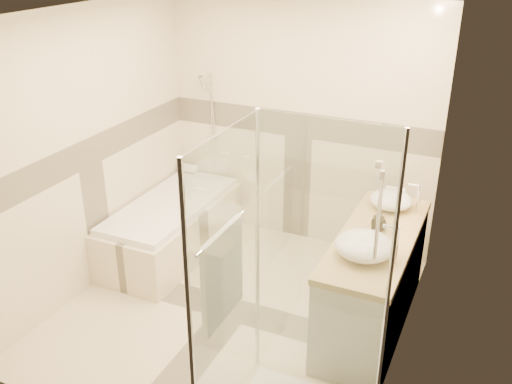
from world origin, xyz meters
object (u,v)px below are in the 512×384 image
at_px(shower_enclosure, 281,360).
at_px(amenity_bottle_b, 379,221).
at_px(vanity, 373,281).
at_px(bathtub, 172,224).
at_px(amenity_bottle_a, 378,221).
at_px(vessel_sink_far, 364,246).
at_px(vessel_sink_near, 391,200).

bearing_deg(shower_enclosure, amenity_bottle_b, 78.73).
height_order(vanity, shower_enclosure, shower_enclosure).
distance_m(bathtub, amenity_bottle_a, 2.24).
height_order(vessel_sink_far, amenity_bottle_a, amenity_bottle_a).
xyz_separation_m(vessel_sink_near, amenity_bottle_b, (0.00, -0.44, 0.01)).
bearing_deg(vanity, vessel_sink_far, -93.27).
bearing_deg(amenity_bottle_b, vanity, -78.48).
xyz_separation_m(bathtub, vessel_sink_far, (2.13, -0.70, 0.63)).
bearing_deg(vanity, bathtub, 170.75).
bearing_deg(bathtub, shower_enclosure, -41.10).
bearing_deg(amenity_bottle_b, amenity_bottle_a, -90.00).
bearing_deg(amenity_bottle_a, amenity_bottle_b, 90.00).
xyz_separation_m(vanity, amenity_bottle_b, (-0.02, 0.10, 0.50)).
bearing_deg(amenity_bottle_b, bathtub, 173.25).
height_order(amenity_bottle_a, amenity_bottle_b, amenity_bottle_a).
xyz_separation_m(bathtub, vanity, (2.15, -0.35, 0.12)).
distance_m(vessel_sink_far, amenity_bottle_a, 0.41).
relative_size(vessel_sink_near, amenity_bottle_b, 2.29).
relative_size(bathtub, amenity_bottle_a, 9.36).
relative_size(amenity_bottle_a, amenity_bottle_b, 1.15).
relative_size(vessel_sink_near, amenity_bottle_a, 1.99).
xyz_separation_m(shower_enclosure, amenity_bottle_a, (0.27, 1.33, 0.44)).
relative_size(vessel_sink_far, amenity_bottle_b, 2.76).
bearing_deg(bathtub, vessel_sink_far, -18.19).
bearing_deg(amenity_bottle_a, vanity, -72.37).
relative_size(vanity, amenity_bottle_b, 10.26).
xyz_separation_m(bathtub, vessel_sink_near, (2.13, 0.19, 0.62)).
distance_m(vanity, amenity_bottle_b, 0.51).
distance_m(shower_enclosure, vessel_sink_far, 1.05).
height_order(bathtub, amenity_bottle_b, amenity_bottle_b).
distance_m(bathtub, vessel_sink_near, 2.23).
relative_size(vanity, vessel_sink_near, 4.47).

